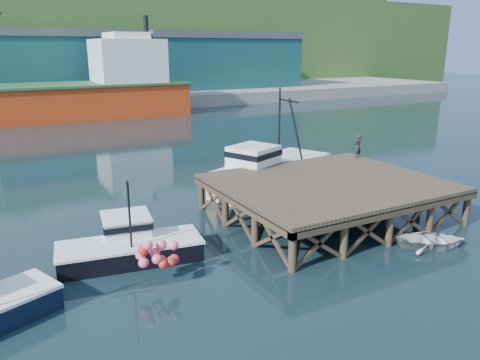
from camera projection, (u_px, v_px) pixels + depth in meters
ground at (243, 234)px, 24.22m from camera, size 300.00×300.00×0.00m
wharf at (330, 185)px, 26.09m from camera, size 12.00×10.00×2.62m
far_quay at (51, 97)px, 82.95m from camera, size 160.00×40.00×2.00m
warehouse_mid at (51, 66)px, 77.24m from camera, size 28.00×16.00×9.00m
warehouse_right at (215, 63)px, 91.17m from camera, size 30.00×16.00×9.00m
cargo_ship at (3, 97)px, 59.85m from camera, size 55.50×10.00×13.75m
hillside at (27, 40)px, 105.52m from camera, size 220.00×50.00×22.00m
boat_black at (130, 244)px, 21.22m from camera, size 6.65×5.53×3.93m
trawler at (270, 168)px, 31.99m from camera, size 10.74×7.34×6.78m
dinghy at (431, 240)px, 22.58m from camera, size 4.01×3.63×0.68m
dockworker at (358, 146)px, 31.52m from camera, size 0.63×0.47×1.56m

